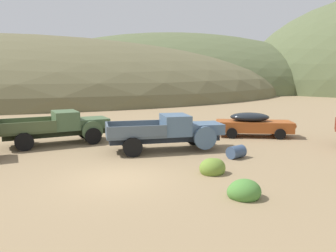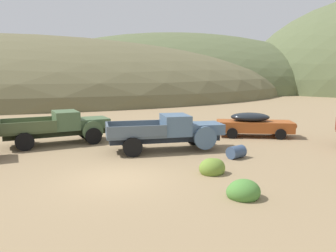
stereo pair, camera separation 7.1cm
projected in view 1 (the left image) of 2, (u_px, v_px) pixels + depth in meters
ground_plane at (117, 179)px, 12.17m from camera, size 300.00×300.00×0.00m
hill_far_left at (19, 94)px, 71.27m from camera, size 118.36×85.60×24.34m
hill_distant at (176, 90)px, 89.31m from camera, size 93.12×64.82×30.48m
truck_weathered_green at (64, 126)px, 18.60m from camera, size 6.28×3.68×1.89m
truck_chalk_blue at (173, 131)px, 16.88m from camera, size 6.17×2.39×1.89m
car_oxide_orange at (256, 124)px, 20.64m from camera, size 5.29×3.14×1.57m
oil_drum_tipped at (236, 152)px, 15.24m from camera, size 1.02×0.91×0.60m
bush_back_edge at (243, 192)px, 10.27m from camera, size 1.10×0.97×0.79m
bush_front_left at (212, 168)px, 12.86m from camera, size 1.08×0.95×0.82m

